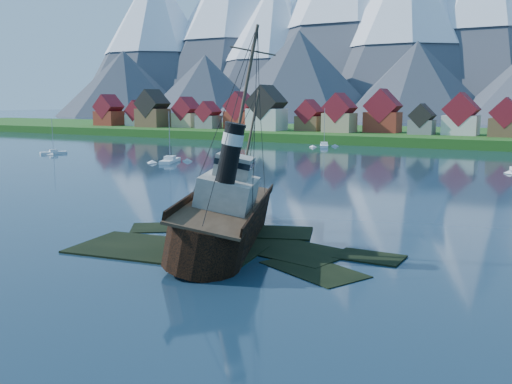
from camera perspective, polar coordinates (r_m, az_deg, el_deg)
The scene contains 9 objects.
ground at distance 55.69m, azimuth -5.28°, elevation -5.75°, with size 1400.00×1400.00×0.00m, color #152A3C.
shoal at distance 56.59m, azimuth -2.55°, elevation -5.84°, with size 31.71×21.24×1.14m.
shore_bank at distance 217.03m, azimuth 20.92°, elevation 4.77°, with size 600.00×80.00×3.20m, color #194313.
seawall at distance 179.59m, azimuth 19.17°, elevation 4.08°, with size 600.00×2.50×2.00m, color #3F3D38.
town at distance 206.68m, azimuth 11.15°, elevation 7.51°, with size 250.96×16.69×17.30m.
tugboat_wreck at distance 58.44m, azimuth -2.81°, elevation -2.14°, with size 6.62×28.53×22.61m.
sailboat_a at distance 134.51m, azimuth -8.59°, elevation 3.07°, with size 6.22×10.33×12.37m.
sailboat_b at distance 163.82m, azimuth -19.59°, elevation 3.70°, with size 4.98×6.83×10.01m.
sailboat_f at distance 178.83m, azimuth 6.82°, elevation 4.59°, with size 5.95×9.90×12.41m.
Camera 1 is at (30.41, -44.42, 14.27)m, focal length 40.00 mm.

